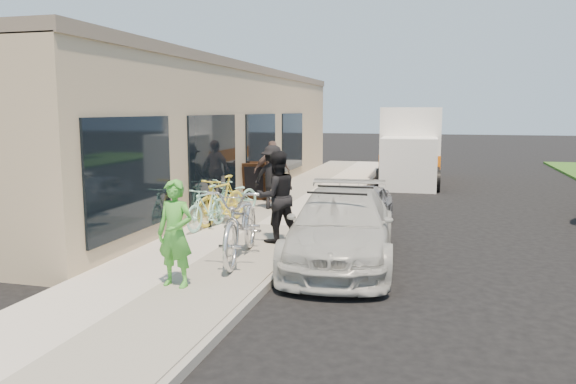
# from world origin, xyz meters

# --- Properties ---
(ground) EXTENTS (120.00, 120.00, 0.00)m
(ground) POSITION_xyz_m (0.00, 0.00, 0.00)
(ground) COLOR black
(ground) RESTS_ON ground
(sidewalk) EXTENTS (3.00, 34.00, 0.15)m
(sidewalk) POSITION_xyz_m (-2.00, 3.00, 0.07)
(sidewalk) COLOR #B7B0A5
(sidewalk) RESTS_ON ground
(curb) EXTENTS (0.12, 34.00, 0.13)m
(curb) POSITION_xyz_m (-0.45, 3.00, 0.07)
(curb) COLOR gray
(curb) RESTS_ON ground
(storefront) EXTENTS (3.60, 20.00, 4.22)m
(storefront) POSITION_xyz_m (-5.24, 7.99, 2.12)
(storefront) COLOR tan
(storefront) RESTS_ON ground
(bike_rack) EXTENTS (0.07, 0.55, 0.77)m
(bike_rack) POSITION_xyz_m (-2.92, 2.62, 0.62)
(bike_rack) COLOR black
(bike_rack) RESTS_ON sidewalk
(sandwich_board) EXTENTS (0.78, 0.78, 1.12)m
(sandwich_board) POSITION_xyz_m (-3.18, 6.45, 0.72)
(sandwich_board) COLOR black
(sandwich_board) RESTS_ON sidewalk
(sedan_white) EXTENTS (2.30, 4.79, 1.39)m
(sedan_white) POSITION_xyz_m (0.42, 0.69, 0.67)
(sedan_white) COLOR #B8B8B4
(sedan_white) RESTS_ON ground
(sedan_silver) EXTENTS (1.29, 2.92, 0.98)m
(sedan_silver) POSITION_xyz_m (0.38, 4.35, 0.49)
(sedan_silver) COLOR gray
(sedan_silver) RESTS_ON ground
(moving_truck) EXTENTS (2.39, 6.01, 2.93)m
(moving_truck) POSITION_xyz_m (1.01, 13.40, 1.30)
(moving_truck) COLOR white
(moving_truck) RESTS_ON ground
(tandem_bike) EXTENTS (1.23, 2.63, 1.33)m
(tandem_bike) POSITION_xyz_m (-1.26, -0.08, 0.81)
(tandem_bike) COLOR silver
(tandem_bike) RESTS_ON sidewalk
(woman_rider) EXTENTS (0.64, 0.46, 1.64)m
(woman_rider) POSITION_xyz_m (-1.69, -1.82, 0.97)
(woman_rider) COLOR green
(woman_rider) RESTS_ON sidewalk
(man_standing) EXTENTS (1.15, 1.13, 1.86)m
(man_standing) POSITION_xyz_m (-1.04, 1.39, 1.08)
(man_standing) COLOR black
(man_standing) RESTS_ON sidewalk
(cruiser_bike_a) EXTENTS (0.72, 1.68, 0.98)m
(cruiser_bike_a) POSITION_xyz_m (-2.92, 2.19, 0.64)
(cruiser_bike_a) COLOR #99E5CD
(cruiser_bike_a) RESTS_ON sidewalk
(cruiser_bike_b) EXTENTS (1.18, 1.91, 0.95)m
(cruiser_bike_b) POSITION_xyz_m (-2.92, 3.99, 0.62)
(cruiser_bike_b) COLOR #99E5CD
(cruiser_bike_b) RESTS_ON sidewalk
(cruiser_bike_c) EXTENTS (0.97, 1.96, 1.13)m
(cruiser_bike_c) POSITION_xyz_m (-2.81, 2.82, 0.72)
(cruiser_bike_c) COLOR yellow
(cruiser_bike_c) RESTS_ON sidewalk
(bystander_a) EXTENTS (1.22, 0.83, 1.74)m
(bystander_a) POSITION_xyz_m (-2.22, 5.07, 1.02)
(bystander_a) COLOR black
(bystander_a) RESTS_ON sidewalk
(bystander_b) EXTENTS (1.14, 0.82, 1.79)m
(bystander_b) POSITION_xyz_m (-2.58, 6.17, 1.05)
(bystander_b) COLOR brown
(bystander_b) RESTS_ON sidewalk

